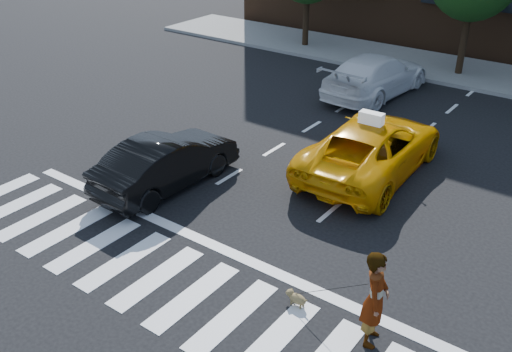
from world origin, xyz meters
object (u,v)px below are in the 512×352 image
Objects in this scene: black_sedan at (167,162)px; woman at (375,299)px; white_suv at (376,75)px; taxi at (372,147)px; dog at (296,298)px.

black_sedan is 2.26× the size of woman.
white_suv is at bearing 8.41° from woman.
taxi is at bearing 118.71° from white_suv.
taxi is 10.65× the size of dog.
black_sedan is 7.32m from woman.
taxi is at bearing -134.17° from black_sedan.
woman reaches higher than black_sedan.
dog is at bearing 100.87° from taxi.
taxi is at bearing 9.28° from woman.
black_sedan is 5.81m from dog.
taxi is 6.52m from white_suv.
woman is (5.74, -11.91, 0.18)m from white_suv.
taxi reaches higher than black_sedan.
taxi is 6.70m from woman.
black_sedan is (-4.02, -3.95, -0.06)m from taxi.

